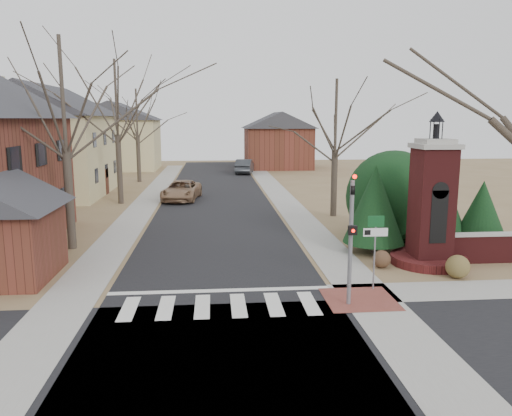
{
  "coord_description": "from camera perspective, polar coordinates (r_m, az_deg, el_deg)",
  "views": [
    {
      "loc": [
        -0.17,
        -15.02,
        6.16
      ],
      "look_at": [
        1.64,
        6.0,
        2.38
      ],
      "focal_mm": 35.0,
      "sensor_mm": 36.0,
      "label": 1
    }
  ],
  "objects": [
    {
      "name": "traffic_signal_pole",
      "position": [
        16.61,
        10.83,
        -2.44
      ],
      "size": [
        0.28,
        0.41,
        4.5
      ],
      "color": "slate",
      "rests_on": "ground"
    },
    {
      "name": "evergreen_far",
      "position": [
        25.93,
        24.42,
        -0.21
      ],
      "size": [
        2.4,
        2.4,
        3.3
      ],
      "color": "#473D33",
      "rests_on": "ground"
    },
    {
      "name": "distant_car",
      "position": [
        57.15,
        -1.32,
        4.8
      ],
      "size": [
        2.54,
        5.2,
        1.64
      ],
      "primitive_type": "imported",
      "rotation": [
        0.0,
        0.0,
        2.98
      ],
      "color": "#35393E",
      "rests_on": "ground"
    },
    {
      "name": "crosswalk_zone",
      "position": [
        16.97,
        -4.09,
        -11.11
      ],
      "size": [
        8.0,
        2.2,
        0.02
      ],
      "primitive_type": "cube",
      "color": "silver",
      "rests_on": "ground"
    },
    {
      "name": "evergreen_near",
      "position": [
        23.54,
        13.4,
        0.44
      ],
      "size": [
        2.8,
        2.8,
        4.1
      ],
      "color": "#473D33",
      "rests_on": "ground"
    },
    {
      "name": "bare_tree_1",
      "position": [
        37.69,
        -15.74,
        12.64
      ],
      "size": [
        8.4,
        8.4,
        11.64
      ],
      "color": "#473D33",
      "rests_on": "ground"
    },
    {
      "name": "brick_gate_monument",
      "position": [
        22.37,
        19.37,
        -0.7
      ],
      "size": [
        3.2,
        3.2,
        6.47
      ],
      "color": "#4E1717",
      "rests_on": "ground"
    },
    {
      "name": "house_distant_right",
      "position": [
        63.59,
        2.49,
        7.89
      ],
      "size": [
        8.8,
        8.8,
        7.3
      ],
      "color": "maroon",
      "rests_on": "ground"
    },
    {
      "name": "house_stucco_left",
      "position": [
        44.11,
        -22.71,
        7.35
      ],
      "size": [
        9.8,
        12.8,
        9.28
      ],
      "color": "tan",
      "rests_on": "ground"
    },
    {
      "name": "bare_tree_0",
      "position": [
        25.02,
        -21.32,
        13.01
      ],
      "size": [
        8.05,
        8.05,
        11.15
      ],
      "color": "#473D33",
      "rests_on": "ground"
    },
    {
      "name": "sidewalk_right_main",
      "position": [
        37.91,
        3.3,
        0.81
      ],
      "size": [
        2.0,
        60.0,
        0.02
      ],
      "primitive_type": "cube",
      "color": "gray",
      "rests_on": "ground"
    },
    {
      "name": "cross_street",
      "position": [
        13.5,
        -3.82,
        -16.97
      ],
      "size": [
        120.0,
        8.0,
        0.01
      ],
      "primitive_type": "cube",
      "color": "black",
      "rests_on": "ground"
    },
    {
      "name": "sidewalk_left",
      "position": [
        37.86,
        -12.48,
        0.57
      ],
      "size": [
        2.0,
        60.0,
        0.02
      ],
      "primitive_type": "cube",
      "color": "gray",
      "rests_on": "ground"
    },
    {
      "name": "bare_tree_3",
      "position": [
        31.96,
        9.14,
        10.99
      ],
      "size": [
        7.0,
        7.0,
        9.7
      ],
      "color": "#473D33",
      "rests_on": "ground"
    },
    {
      "name": "sign_post",
      "position": [
        18.44,
        13.46,
        -3.32
      ],
      "size": [
        0.9,
        0.07,
        2.75
      ],
      "color": "slate",
      "rests_on": "ground"
    },
    {
      "name": "evergreen_mass",
      "position": [
        26.45,
        15.43,
        1.62
      ],
      "size": [
        4.8,
        4.8,
        4.8
      ],
      "primitive_type": "sphere",
      "color": "black",
      "rests_on": "ground"
    },
    {
      "name": "dry_shrub_right",
      "position": [
        21.14,
        22.06,
        -6.23
      ],
      "size": [
        0.93,
        0.93,
        0.93
      ],
      "primitive_type": "sphere",
      "color": "brown",
      "rests_on": "ground"
    },
    {
      "name": "bare_tree_2",
      "position": [
        50.56,
        -13.5,
        10.87
      ],
      "size": [
        7.35,
        7.35,
        10.19
      ],
      "color": "#473D33",
      "rests_on": "ground"
    },
    {
      "name": "pickup_truck",
      "position": [
        38.68,
        -8.51,
        2.0
      ],
      "size": [
        3.15,
        5.62,
        1.48
      ],
      "primitive_type": "imported",
      "rotation": [
        0.0,
        0.0,
        -0.13
      ],
      "color": "#926E4F",
      "rests_on": "ground"
    },
    {
      "name": "evergreen_mid",
      "position": [
        25.8,
        19.58,
        1.64
      ],
      "size": [
        3.4,
        3.4,
        4.7
      ],
      "color": "#473D33",
      "rests_on": "ground"
    },
    {
      "name": "stop_bar",
      "position": [
        18.38,
        -4.16,
        -9.41
      ],
      "size": [
        8.0,
        0.35,
        0.02
      ],
      "primitive_type": "cube",
      "color": "silver",
      "rests_on": "ground"
    },
    {
      "name": "house_distant_left",
      "position": [
        64.15,
        -15.71,
        8.08
      ],
      "size": [
        10.8,
        8.8,
        8.53
      ],
      "color": "tan",
      "rests_on": "ground"
    },
    {
      "name": "curb_apron",
      "position": [
        17.86,
        11.74,
        -10.19
      ],
      "size": [
        2.4,
        2.4,
        0.02
      ],
      "primitive_type": "cube",
      "color": "brown",
      "rests_on": "ground"
    },
    {
      "name": "dry_shrub_left",
      "position": [
        21.61,
        14.17,
        -5.68
      ],
      "size": [
        0.75,
        0.75,
        0.75
      ],
      "primitive_type": "sphere",
      "color": "#4E3523",
      "rests_on": "ground"
    },
    {
      "name": "main_street",
      "position": [
        37.53,
        -4.59,
        0.69
      ],
      "size": [
        8.0,
        70.0,
        0.01
      ],
      "primitive_type": "cube",
      "color": "black",
      "rests_on": "ground"
    },
    {
      "name": "ground",
      "position": [
        16.23,
        -4.04,
        -12.16
      ],
      "size": [
        120.0,
        120.0,
        0.0
      ],
      "primitive_type": "plane",
      "color": "brown",
      "rests_on": "ground"
    }
  ]
}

